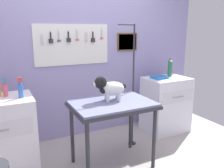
# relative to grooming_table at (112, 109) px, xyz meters

# --- Properties ---
(rear_wall_panel) EXTENTS (4.00, 0.11, 2.30)m
(rear_wall_panel) POSITION_rel_grooming_table_xyz_m (0.04, 1.03, 0.43)
(rear_wall_panel) COLOR #9A92C6
(rear_wall_panel) RESTS_ON ground
(grooming_table) EXTENTS (0.95, 0.66, 0.81)m
(grooming_table) POSITION_rel_grooming_table_xyz_m (0.00, 0.00, 0.00)
(grooming_table) COLOR #2D2D33
(grooming_table) RESTS_ON ground
(grooming_arm) EXTENTS (0.30, 0.11, 1.70)m
(grooming_arm) POSITION_rel_grooming_table_xyz_m (0.49, 0.35, 0.07)
(grooming_arm) COLOR #2D2D33
(grooming_arm) RESTS_ON ground
(dog) EXTENTS (0.40, 0.25, 0.29)m
(dog) POSITION_rel_grooming_table_xyz_m (-0.01, 0.08, 0.24)
(dog) COLOR white
(dog) RESTS_ON grooming_table
(cabinet_right) EXTENTS (0.68, 0.54, 0.88)m
(cabinet_right) POSITION_rel_grooming_table_xyz_m (1.24, 0.53, -0.28)
(cabinet_right) COLOR white
(cabinet_right) RESTS_ON ground
(spray_bottle_tall) EXTENTS (0.05, 0.05, 0.22)m
(spray_bottle_tall) POSITION_rel_grooming_table_xyz_m (-0.95, 0.33, 0.27)
(spray_bottle_tall) COLOR blue
(spray_bottle_tall) RESTS_ON counter_left
(detangler_spray) EXTENTS (0.05, 0.05, 0.20)m
(detangler_spray) POSITION_rel_grooming_table_xyz_m (-1.10, 0.47, 0.26)
(detangler_spray) COLOR #DE596F
(detangler_spray) RESTS_ON counter_left
(soda_bottle) EXTENTS (0.07, 0.07, 0.30)m
(soda_bottle) POSITION_rel_grooming_table_xyz_m (1.34, 0.60, 0.30)
(soda_bottle) COLOR #276740
(soda_bottle) RESTS_ON cabinet_right
(supply_tray) EXTENTS (0.24, 0.18, 0.04)m
(supply_tray) POSITION_rel_grooming_table_xyz_m (1.10, 0.55, 0.18)
(supply_tray) COLOR blue
(supply_tray) RESTS_ON cabinet_right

